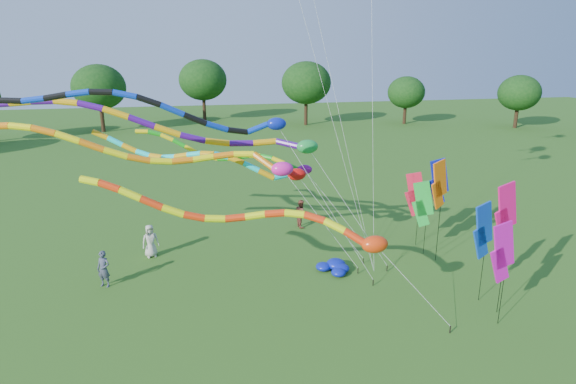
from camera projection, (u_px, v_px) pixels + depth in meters
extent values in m
plane|color=#275C18|center=(352.00, 329.00, 18.64)|extent=(160.00, 160.00, 0.00)
cylinder|color=#382314|center=(516.00, 116.00, 65.73)|extent=(0.50, 0.50, 3.40)
ellipsoid|color=#0F380F|center=(521.00, 82.00, 64.47)|extent=(7.18, 7.18, 6.10)
cylinder|color=#382314|center=(404.00, 115.00, 69.05)|extent=(0.50, 0.50, 2.58)
ellipsoid|color=#0F380F|center=(406.00, 92.00, 68.09)|extent=(5.46, 5.46, 4.64)
cylinder|color=#382314|center=(304.00, 110.00, 74.75)|extent=(0.50, 0.50, 2.65)
ellipsoid|color=#0F380F|center=(305.00, 88.00, 73.76)|extent=(5.59, 5.59, 4.75)
cylinder|color=#382314|center=(209.00, 118.00, 66.50)|extent=(0.50, 0.50, 2.50)
ellipsoid|color=#0F380F|center=(208.00, 94.00, 65.57)|extent=(5.29, 5.29, 4.49)
cylinder|color=#382314|center=(99.00, 118.00, 64.64)|extent=(0.50, 0.50, 3.16)
ellipsoid|color=#0F380F|center=(96.00, 86.00, 63.46)|extent=(6.67, 6.67, 5.67)
cylinder|color=black|center=(450.00, 329.00, 18.32)|extent=(0.05, 0.05, 0.30)
cylinder|color=silver|center=(413.00, 286.00, 18.08)|extent=(0.02, 0.02, 4.36)
ellipsoid|color=#EC380C|center=(375.00, 244.00, 17.87)|extent=(1.03, 0.66, 0.66)
cylinder|color=red|center=(355.00, 237.00, 18.03)|extent=(0.30, 0.30, 0.89)
cylinder|color=#D3E40B|center=(335.00, 226.00, 18.23)|extent=(0.30, 0.30, 0.86)
cylinder|color=red|center=(315.00, 218.00, 18.43)|extent=(0.30, 0.30, 0.81)
cylinder|color=#D3E40B|center=(295.00, 214.00, 18.62)|extent=(0.30, 0.30, 0.79)
cylinder|color=red|center=(275.00, 213.00, 18.78)|extent=(0.30, 0.30, 0.79)
cylinder|color=#D3E40B|center=(255.00, 216.00, 18.90)|extent=(0.30, 0.30, 0.80)
cylinder|color=red|center=(235.00, 218.00, 18.96)|extent=(0.30, 0.30, 0.80)
cylinder|color=#D3E40B|center=(215.00, 219.00, 18.94)|extent=(0.30, 0.30, 0.80)
cylinder|color=red|center=(194.00, 216.00, 18.86)|extent=(0.30, 0.30, 0.83)
cylinder|color=#D3E40B|center=(173.00, 211.00, 18.74)|extent=(0.30, 0.30, 0.86)
cylinder|color=red|center=(152.00, 203.00, 18.61)|extent=(0.30, 0.30, 0.88)
cylinder|color=#D3E40B|center=(130.00, 194.00, 18.50)|extent=(0.30, 0.30, 0.87)
cylinder|color=red|center=(110.00, 186.00, 18.47)|extent=(0.30, 0.30, 0.82)
cylinder|color=#D3E40B|center=(90.00, 181.00, 18.54)|extent=(0.30, 0.30, 0.79)
cylinder|color=black|center=(358.00, 271.00, 23.18)|extent=(0.05, 0.05, 0.30)
cylinder|color=silver|center=(322.00, 220.00, 22.32)|extent=(0.02, 0.02, 6.17)
ellipsoid|color=#FA1BA9|center=(282.00, 169.00, 21.50)|extent=(1.01, 0.65, 0.65)
cylinder|color=orange|center=(264.00, 162.00, 21.61)|extent=(0.29, 0.29, 1.20)
cylinder|color=#FDEF0C|center=(244.00, 154.00, 21.74)|extent=(0.29, 0.29, 0.91)
cylinder|color=orange|center=(224.00, 155.00, 21.68)|extent=(0.29, 0.29, 0.91)
cylinder|color=#FDEF0C|center=(203.00, 158.00, 21.58)|extent=(0.29, 0.29, 0.92)
cylinder|color=orange|center=(183.00, 161.00, 21.41)|extent=(0.29, 0.29, 0.92)
cylinder|color=#FDEF0C|center=(161.00, 161.00, 21.18)|extent=(0.29, 0.29, 0.93)
cylinder|color=orange|center=(139.00, 159.00, 20.89)|extent=(0.29, 0.29, 0.96)
cylinder|color=#FDEF0C|center=(116.00, 153.00, 20.57)|extent=(0.29, 0.29, 0.99)
cylinder|color=orange|center=(92.00, 146.00, 20.26)|extent=(0.29, 0.29, 1.00)
cylinder|color=#FDEF0C|center=(68.00, 137.00, 19.99)|extent=(0.29, 0.29, 0.98)
cylinder|color=orange|center=(44.00, 131.00, 19.81)|extent=(0.29, 0.29, 0.94)
cylinder|color=#FDEF0C|center=(21.00, 127.00, 19.73)|extent=(0.29, 0.29, 0.91)
cylinder|color=black|center=(387.00, 268.00, 23.44)|extent=(0.05, 0.05, 0.30)
cylinder|color=silver|center=(349.00, 208.00, 22.57)|extent=(0.02, 0.02, 7.10)
ellipsoid|color=#1A9236|center=(307.00, 147.00, 21.74)|extent=(0.99, 0.64, 0.64)
cylinder|color=#410B81|center=(288.00, 144.00, 21.94)|extent=(0.29, 0.29, 1.17)
cylinder|color=orange|center=(265.00, 142.00, 22.08)|extent=(0.29, 0.29, 1.07)
cylinder|color=#410B81|center=(241.00, 143.00, 21.94)|extent=(0.29, 0.29, 1.08)
cylinder|color=orange|center=(217.00, 142.00, 21.74)|extent=(0.29, 0.29, 1.09)
cylinder|color=#410B81|center=(193.00, 138.00, 21.50)|extent=(0.29, 0.29, 1.12)
cylinder|color=orange|center=(168.00, 131.00, 21.23)|extent=(0.29, 0.29, 1.15)
cylinder|color=#410B81|center=(142.00, 122.00, 20.99)|extent=(0.29, 0.29, 1.15)
cylinder|color=orange|center=(116.00, 113.00, 20.81)|extent=(0.29, 0.29, 1.13)
cylinder|color=#410B81|center=(91.00, 106.00, 20.72)|extent=(0.29, 0.29, 1.09)
cylinder|color=orange|center=(66.00, 102.00, 20.74)|extent=(0.29, 0.29, 1.07)
cylinder|color=#410B81|center=(43.00, 101.00, 20.85)|extent=(0.29, 0.29, 1.07)
cylinder|color=orange|center=(21.00, 102.00, 21.04)|extent=(0.29, 0.29, 1.08)
cylinder|color=#410B81|center=(0.00, 104.00, 21.25)|extent=(0.29, 0.29, 1.08)
cylinder|color=black|center=(373.00, 282.00, 22.01)|extent=(0.05, 0.05, 0.30)
cylinder|color=silver|center=(328.00, 207.00, 20.51)|extent=(0.02, 0.02, 8.53)
ellipsoid|color=#0B1EA5|center=(276.00, 124.00, 19.06)|extent=(0.78, 0.50, 0.50)
cylinder|color=#0B33BD|center=(258.00, 128.00, 18.98)|extent=(0.23, 0.23, 0.86)
cylinder|color=black|center=(238.00, 131.00, 18.78)|extent=(0.23, 0.23, 0.84)
cylinder|color=#0B33BD|center=(217.00, 127.00, 18.38)|extent=(0.23, 0.23, 0.87)
cylinder|color=black|center=(195.00, 119.00, 17.99)|extent=(0.23, 0.23, 0.90)
cylinder|color=#0B33BD|center=(172.00, 110.00, 17.63)|extent=(0.23, 0.23, 0.89)
cylinder|color=black|center=(149.00, 101.00, 17.34)|extent=(0.23, 0.23, 0.86)
cylinder|color=#0B33BD|center=(125.00, 95.00, 17.15)|extent=(0.23, 0.23, 0.82)
cylinder|color=black|center=(101.00, 92.00, 17.06)|extent=(0.23, 0.23, 0.81)
cylinder|color=#0B33BD|center=(78.00, 93.00, 17.05)|extent=(0.23, 0.23, 0.83)
cylinder|color=black|center=(56.00, 96.00, 17.10)|extent=(0.23, 0.23, 0.84)
cylinder|color=#0B33BD|center=(33.00, 100.00, 17.16)|extent=(0.23, 0.23, 0.83)
cylinder|color=black|center=(11.00, 101.00, 17.19)|extent=(0.23, 0.23, 0.82)
cylinder|color=black|center=(363.00, 261.00, 24.26)|extent=(0.05, 0.05, 0.30)
cylinder|color=silver|center=(331.00, 217.00, 23.76)|extent=(0.02, 0.02, 5.48)
ellipsoid|color=red|center=(296.00, 174.00, 23.30)|extent=(0.93, 0.60, 0.60)
cylinder|color=#0DE9EA|center=(282.00, 176.00, 23.18)|extent=(0.27, 0.27, 0.82)
cylinder|color=orange|center=(266.00, 174.00, 22.96)|extent=(0.27, 0.27, 0.81)
cylinder|color=#0DE9EA|center=(251.00, 167.00, 22.85)|extent=(0.27, 0.27, 0.80)
cylinder|color=orange|center=(236.00, 160.00, 22.81)|extent=(0.27, 0.27, 0.76)
cylinder|color=#0DE9EA|center=(222.00, 156.00, 22.88)|extent=(0.27, 0.27, 0.73)
cylinder|color=orange|center=(208.00, 154.00, 23.04)|extent=(0.27, 0.27, 0.73)
cylinder|color=#0DE9EA|center=(194.00, 154.00, 23.29)|extent=(0.27, 0.27, 0.74)
cylinder|color=orange|center=(181.00, 156.00, 23.57)|extent=(0.27, 0.27, 0.75)
cylinder|color=#0DE9EA|center=(169.00, 157.00, 23.84)|extent=(0.27, 0.27, 0.74)
cylinder|color=orange|center=(156.00, 156.00, 24.07)|extent=(0.27, 0.27, 0.73)
cylinder|color=#0DE9EA|center=(143.00, 153.00, 24.21)|extent=(0.27, 0.27, 0.74)
cylinder|color=orange|center=(130.00, 148.00, 24.26)|extent=(0.27, 0.27, 0.77)
cylinder|color=#0DE9EA|center=(115.00, 141.00, 24.22)|extent=(0.27, 0.27, 0.80)
cylinder|color=orange|center=(100.00, 135.00, 24.11)|extent=(0.27, 0.27, 0.79)
cylinder|color=black|center=(365.00, 247.00, 25.90)|extent=(0.05, 0.05, 0.30)
cylinder|color=silver|center=(335.00, 208.00, 25.54)|extent=(0.02, 0.02, 5.24)
ellipsoid|color=#800B79|center=(304.00, 170.00, 25.22)|extent=(0.82, 0.53, 0.53)
cylinder|color=#15A316|center=(291.00, 166.00, 25.01)|extent=(0.24, 0.24, 0.94)
cylinder|color=yellow|center=(278.00, 161.00, 24.79)|extent=(0.24, 0.24, 0.68)
cylinder|color=#15A316|center=(266.00, 157.00, 24.93)|extent=(0.24, 0.24, 0.65)
cylinder|color=yellow|center=(255.00, 156.00, 25.17)|extent=(0.24, 0.24, 0.66)
cylinder|color=#15A316|center=(244.00, 157.00, 25.47)|extent=(0.24, 0.24, 0.68)
cylinder|color=yellow|center=(234.00, 158.00, 25.79)|extent=(0.24, 0.24, 0.68)
cylinder|color=#15A316|center=(223.00, 159.00, 26.09)|extent=(0.24, 0.24, 0.66)
cylinder|color=yellow|center=(213.00, 158.00, 26.33)|extent=(0.24, 0.24, 0.65)
cylinder|color=#15A316|center=(202.00, 155.00, 26.47)|extent=(0.24, 0.24, 0.68)
cylinder|color=yellow|center=(191.00, 149.00, 26.52)|extent=(0.24, 0.24, 0.71)
cylinder|color=#15A316|center=(179.00, 143.00, 26.48)|extent=(0.24, 0.24, 0.73)
cylinder|color=yellow|center=(167.00, 137.00, 26.38)|extent=(0.24, 0.24, 0.72)
cylinder|color=#15A316|center=(154.00, 133.00, 26.26)|extent=(0.24, 0.24, 0.69)
cylinder|color=yellow|center=(142.00, 132.00, 26.16)|extent=(0.24, 0.24, 0.67)
cylinder|color=black|center=(374.00, 274.00, 22.85)|extent=(0.04, 0.04, 0.30)
cylinder|color=silver|center=(314.00, 54.00, 19.73)|extent=(0.01, 0.01, 20.74)
cylinder|color=black|center=(374.00, 274.00, 22.85)|extent=(0.04, 0.04, 0.30)
cylinder|color=black|center=(374.00, 274.00, 22.85)|extent=(0.04, 0.04, 0.30)
cylinder|color=silver|center=(373.00, 109.00, 22.05)|extent=(0.01, 0.01, 15.22)
cylinder|color=black|center=(484.00, 256.00, 20.18)|extent=(0.02, 0.02, 4.14)
cube|color=blue|center=(484.00, 224.00, 19.67)|extent=(1.13, 0.39, 1.93)
cube|color=blue|center=(481.00, 242.00, 19.86)|extent=(0.99, 0.35, 1.51)
cylinder|color=black|center=(426.00, 221.00, 24.97)|extent=(0.02, 0.02, 3.65)
cube|color=green|center=(423.00, 199.00, 24.64)|extent=(1.12, 0.44, 1.93)
cube|color=green|center=(421.00, 213.00, 24.88)|extent=(0.98, 0.39, 1.51)
cylinder|color=black|center=(440.00, 209.00, 25.08)|extent=(0.02, 0.02, 4.78)
cube|color=#0C15B3|center=(439.00, 176.00, 24.53)|extent=(1.16, 0.10, 1.93)
cube|color=#0C15B3|center=(437.00, 191.00, 24.74)|extent=(1.01, 0.10, 1.51)
cylinder|color=black|center=(440.00, 215.00, 23.97)|extent=(0.02, 0.02, 4.98)
cube|color=orange|center=(440.00, 179.00, 23.31)|extent=(1.10, 0.50, 1.93)
cube|color=orange|center=(438.00, 195.00, 23.50)|extent=(0.96, 0.45, 1.51)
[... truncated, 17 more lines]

